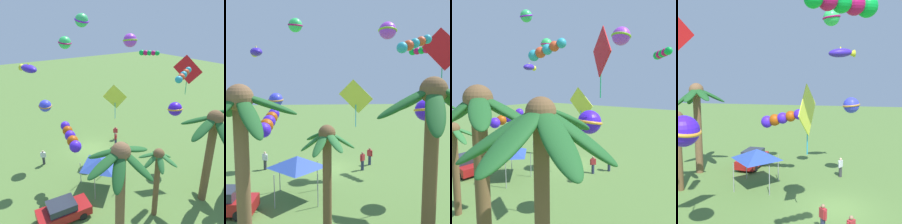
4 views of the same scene
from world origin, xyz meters
The scene contains 18 objects.
ground_plane centered at (0.00, 0.00, 0.00)m, with size 120.00×120.00×0.00m, color #567A38.
palm_tree_0 centered at (0.70, 11.11, 4.09)m, with size 2.62×2.69×5.72m.
palm_tree_1 centered at (4.32, 11.65, 5.59)m, with size 4.91×4.09×7.58m.
palm_tree_2 centered at (-3.82, 12.04, 5.79)m, with size 5.04×4.78×7.89m.
spectator_0 centered at (-3.71, -0.65, 0.81)m, with size 0.44×0.42×1.59m.
spectator_1 centered at (-2.80, 0.74, 0.81)m, with size 0.44×0.43×1.59m.
spectator_2 centered at (5.52, -0.09, 0.81)m, with size 0.50×0.38×1.59m.
festival_tent centered at (2.39, 5.96, 2.47)m, with size 2.86×2.86×2.85m.
kite_tube_0 centered at (-4.17, 8.37, 9.67)m, with size 2.10×0.98×1.08m.
kite_diamond_1 centered at (-6.61, 6.81, 9.53)m, with size 1.98×1.85×3.71m.
kite_ball_2 centered at (-4.88, 0.27, 11.75)m, with size 2.03×2.03×1.43m.
kite_diamond_3 centered at (-2.05, 1.68, 6.33)m, with size 2.67×0.58×3.78m.
kite_tube_4 centered at (4.36, 4.60, 4.84)m, with size 1.19×3.50×1.59m.
kite_ball_5 centered at (-5.79, 6.51, 5.79)m, with size 1.70×1.71×1.35m.
kite_ball_7 centered at (4.55, -0.77, 5.97)m, with size 1.31×1.32×1.19m.
kite_ball_8 centered at (2.68, 0.73, 11.97)m, with size 1.66×1.66×1.09m.
kite_tube_9 centered at (-7.89, -0.10, 10.17)m, with size 1.64×2.08×0.65m.
kite_fish_10 centered at (5.93, 0.01, 9.94)m, with size 1.48×2.26×0.90m.
Camera 2 is at (1.25, 23.37, 7.79)m, focal length 44.30 mm.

